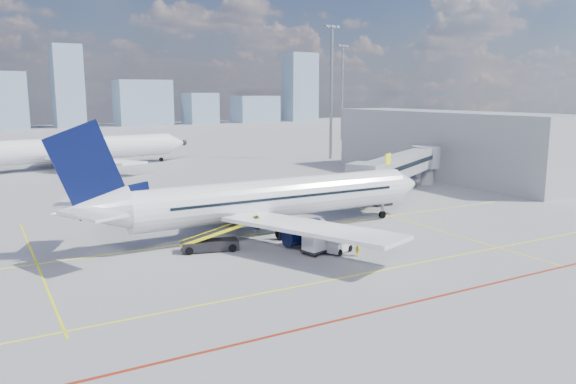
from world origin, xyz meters
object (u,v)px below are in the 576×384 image
(main_aircraft, at_px, (263,200))
(cargo_dolly, at_px, (321,240))
(baggage_tug, at_px, (338,244))
(belt_loader, at_px, (212,242))
(ramp_worker, at_px, (358,246))
(second_aircraft, at_px, (75,149))

(main_aircraft, bearing_deg, cargo_dolly, -78.95)
(main_aircraft, xyz_separation_m, cargo_dolly, (1.47, -7.56, -2.22))
(baggage_tug, bearing_deg, main_aircraft, 83.22)
(baggage_tug, bearing_deg, belt_loader, 122.83)
(baggage_tug, relative_size, ramp_worker, 1.54)
(ramp_worker, bearing_deg, cargo_dolly, 86.87)
(ramp_worker, bearing_deg, belt_loader, 97.42)
(cargo_dolly, bearing_deg, belt_loader, 134.31)
(belt_loader, bearing_deg, main_aircraft, 38.92)
(baggage_tug, height_order, ramp_worker, ramp_worker)
(baggage_tug, bearing_deg, second_aircraft, 74.46)
(main_aircraft, distance_m, belt_loader, 7.08)
(main_aircraft, height_order, baggage_tug, main_aircraft)
(baggage_tug, xyz_separation_m, ramp_worker, (0.93, -1.42, 0.08))
(second_aircraft, height_order, cargo_dolly, second_aircraft)
(cargo_dolly, distance_m, ramp_worker, 2.99)
(main_aircraft, xyz_separation_m, belt_loader, (-6.04, -2.69, -2.53))
(main_aircraft, relative_size, ramp_worker, 22.71)
(second_aircraft, bearing_deg, baggage_tug, -89.53)
(belt_loader, bearing_deg, second_aircraft, 105.90)
(second_aircraft, xyz_separation_m, ramp_worker, (10.59, -66.70, -2.41))
(second_aircraft, bearing_deg, cargo_dolly, -90.39)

